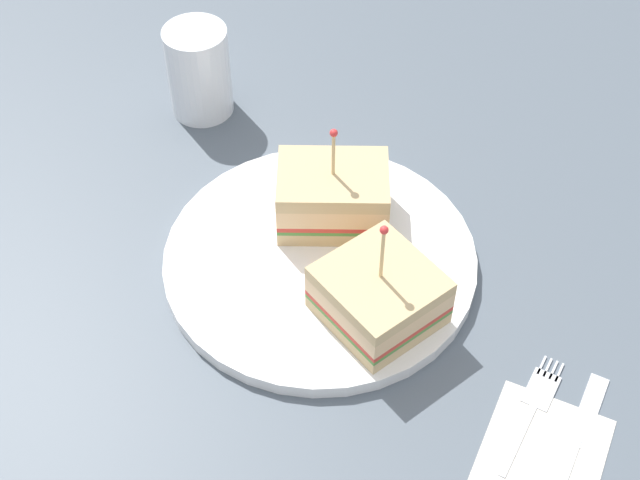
% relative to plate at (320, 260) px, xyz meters
% --- Properties ---
extents(ground_plane, '(1.02, 1.02, 0.02)m').
position_rel_plate_xyz_m(ground_plane, '(0.00, 0.00, -0.02)').
color(ground_plane, '#4C5660').
extents(plate, '(0.28, 0.28, 0.01)m').
position_rel_plate_xyz_m(plate, '(0.00, 0.00, 0.00)').
color(plate, white).
rests_on(plate, ground_plane).
extents(sandwich_half_front, '(0.12, 0.12, 0.11)m').
position_rel_plate_xyz_m(sandwich_half_front, '(0.06, 0.05, 0.03)').
color(sandwich_half_front, tan).
rests_on(sandwich_half_front, plate).
extents(sandwich_half_back, '(0.07, 0.10, 0.11)m').
position_rel_plate_xyz_m(sandwich_half_back, '(-0.05, 0.01, 0.03)').
color(sandwich_half_back, tan).
rests_on(sandwich_half_back, plate).
extents(drink_glass, '(0.06, 0.06, 0.10)m').
position_rel_plate_xyz_m(drink_glass, '(-0.21, -0.13, 0.04)').
color(drink_glass, gold).
rests_on(drink_glass, ground_plane).
extents(napkin, '(0.13, 0.12, 0.00)m').
position_rel_plate_xyz_m(napkin, '(0.18, 0.18, -0.01)').
color(napkin, beige).
rests_on(napkin, ground_plane).
extents(fork, '(0.11, 0.06, 0.00)m').
position_rel_plate_xyz_m(fork, '(0.13, 0.18, -0.00)').
color(fork, silver).
rests_on(fork, ground_plane).
extents(knife, '(0.11, 0.06, 0.00)m').
position_rel_plate_xyz_m(knife, '(0.16, 0.21, -0.00)').
color(knife, silver).
rests_on(knife, ground_plane).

